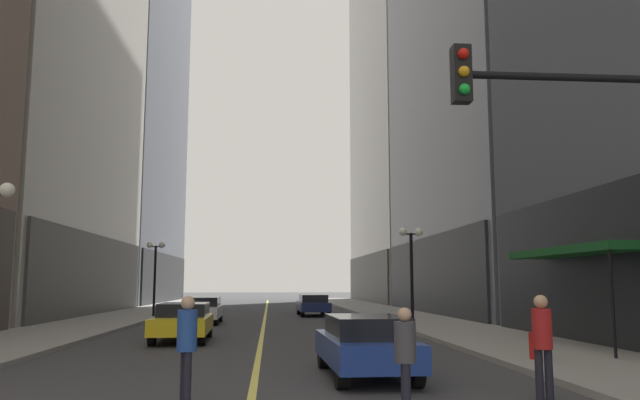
{
  "coord_description": "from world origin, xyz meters",
  "views": [
    {
      "loc": [
        0.31,
        -5.03,
        2.02
      ],
      "look_at": [
        2.63,
        24.02,
        5.98
      ],
      "focal_mm": 34.51,
      "sensor_mm": 36.0,
      "label": 1
    }
  ],
  "objects": [
    {
      "name": "sidewalk_right",
      "position": [
        8.25,
        35.0,
        0.07
      ],
      "size": [
        4.5,
        78.0,
        0.15
      ],
      "primitive_type": "cube",
      "color": "gray",
      "rests_on": "ground"
    },
    {
      "name": "fire_hydrant_right",
      "position": [
        6.9,
        10.14,
        0.4
      ],
      "size": [
        0.28,
        0.28,
        0.8
      ],
      "primitive_type": "cylinder",
      "color": "red",
      "rests_on": "ground"
    },
    {
      "name": "building_right_far",
      "position": [
        17.51,
        60.0,
        32.28
      ],
      "size": [
        14.2,
        26.0,
        64.71
      ],
      "color": "#A8A399",
      "rests_on": "ground"
    },
    {
      "name": "sidewalk_left",
      "position": [
        -8.25,
        35.0,
        0.07
      ],
      "size": [
        4.5,
        78.0,
        0.15
      ],
      "primitive_type": "cube",
      "color": "gray",
      "rests_on": "ground"
    },
    {
      "name": "street_lamp_left_far",
      "position": [
        -6.4,
        31.56,
        3.26
      ],
      "size": [
        1.06,
        0.36,
        4.43
      ],
      "color": "black",
      "rests_on": "ground"
    },
    {
      "name": "lane_centre_stripe",
      "position": [
        0.0,
        35.0,
        0.0
      ],
      "size": [
        0.16,
        70.0,
        0.01
      ],
      "primitive_type": "cube",
      "color": "#E5D64C",
      "rests_on": "ground"
    },
    {
      "name": "pedestrian_with_orange_bag",
      "position": [
        2.41,
        4.6,
        0.95
      ],
      "size": [
        0.38,
        0.38,
        1.64
      ],
      "color": "black",
      "rests_on": "ground"
    },
    {
      "name": "pedestrian_in_red_jacket",
      "position": [
        5.07,
        5.59,
        1.07
      ],
      "size": [
        0.42,
        0.42,
        1.82
      ],
      "color": "black",
      "rests_on": "ground"
    },
    {
      "name": "car_navy",
      "position": [
        2.99,
        34.03,
        0.72
      ],
      "size": [
        1.94,
        4.72,
        1.32
      ],
      "color": "#141E4C",
      "rests_on": "ground"
    },
    {
      "name": "ground_plane",
      "position": [
        0.0,
        35.0,
        0.0
      ],
      "size": [
        200.0,
        200.0,
        0.0
      ],
      "primitive_type": "plane",
      "color": "#38383A"
    },
    {
      "name": "pedestrian_in_blue_hoodie",
      "position": [
        -1.09,
        5.77,
        1.06
      ],
      "size": [
        0.45,
        0.45,
        1.81
      ],
      "color": "black",
      "rests_on": "ground"
    },
    {
      "name": "traffic_light_near_right",
      "position": [
        5.35,
        3.85,
        3.74
      ],
      "size": [
        3.43,
        0.35,
        5.65
      ],
      "color": "black",
      "rests_on": "ground"
    },
    {
      "name": "car_blue",
      "position": [
        2.38,
        8.49,
        0.72
      ],
      "size": [
        1.86,
        4.35,
        1.32
      ],
      "color": "navy",
      "rests_on": "ground"
    },
    {
      "name": "car_white",
      "position": [
        -3.05,
        26.99,
        0.72
      ],
      "size": [
        1.76,
        4.6,
        1.32
      ],
      "color": "silver",
      "rests_on": "ground"
    },
    {
      "name": "car_yellow",
      "position": [
        -2.75,
        17.37,
        0.72
      ],
      "size": [
        2.0,
        4.62,
        1.32
      ],
      "color": "yellow",
      "rests_on": "ground"
    },
    {
      "name": "storefront_awning_right",
      "position": [
        9.7,
        13.32,
        2.99
      ],
      "size": [
        1.6,
        6.68,
        3.12
      ],
      "color": "#144C1E",
      "rests_on": "ground"
    },
    {
      "name": "street_lamp_right_mid",
      "position": [
        6.4,
        21.32,
        3.26
      ],
      "size": [
        1.06,
        0.36,
        4.43
      ],
      "color": "black",
      "rests_on": "ground"
    }
  ]
}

